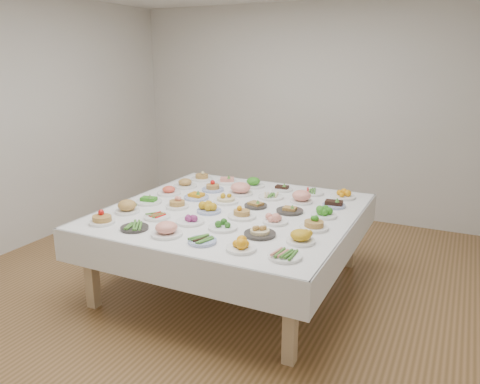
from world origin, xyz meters
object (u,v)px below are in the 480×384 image
at_px(dish_18, 169,189).
at_px(dish_35, 343,194).
at_px(display_table, 233,217).
at_px(dish_0, 102,217).

height_order(dish_18, dish_35, dish_18).
relative_size(display_table, dish_35, 8.94).
bearing_deg(display_table, dish_35, 45.20).
xyz_separation_m(display_table, dish_0, (-0.82, -0.82, 0.12)).
distance_m(dish_18, dish_35, 1.75).
bearing_deg(dish_0, dish_18, 90.03).
bearing_deg(dish_35, dish_0, -134.91).
relative_size(dish_18, dish_35, 0.97).
bearing_deg(dish_18, dish_35, 21.74).
height_order(dish_0, dish_18, dish_0).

